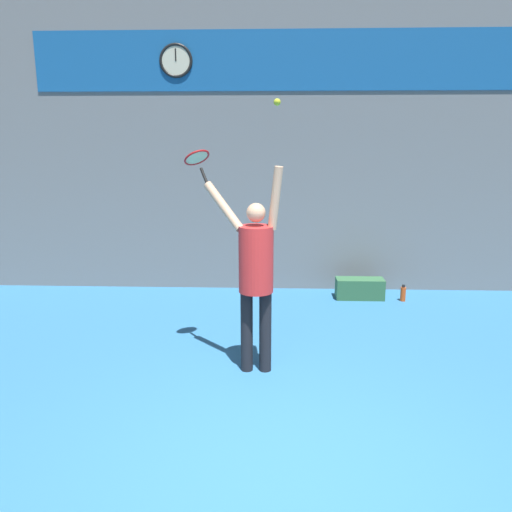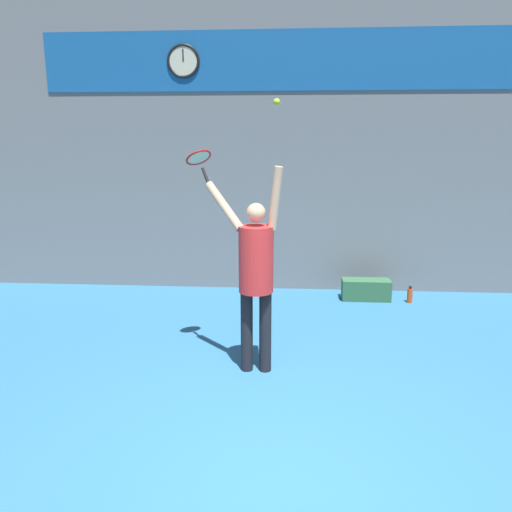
% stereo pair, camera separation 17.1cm
% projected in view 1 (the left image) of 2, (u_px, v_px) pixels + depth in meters
% --- Properties ---
extents(ground_plane, '(18.00, 18.00, 0.00)m').
position_uv_depth(ground_plane, '(289.00, 489.00, 3.55)').
color(ground_plane, teal).
extents(back_wall, '(18.00, 0.10, 5.00)m').
position_uv_depth(back_wall, '(283.00, 136.00, 7.91)').
color(back_wall, slate).
rests_on(back_wall, ground_plane).
extents(sponsor_banner, '(7.72, 0.02, 0.89)m').
position_uv_depth(sponsor_banner, '(284.00, 60.00, 7.60)').
color(sponsor_banner, '#195B9E').
extents(scoreboard_clock, '(0.52, 0.05, 0.52)m').
position_uv_depth(scoreboard_clock, '(176.00, 61.00, 7.65)').
color(scoreboard_clock, beige).
extents(tennis_player, '(0.87, 0.53, 2.18)m').
position_uv_depth(tennis_player, '(255.00, 269.00, 5.16)').
color(tennis_player, black).
rests_on(tennis_player, ground_plane).
extents(tennis_racket, '(0.38, 0.38, 0.37)m').
position_uv_depth(tennis_racket, '(197.00, 159.00, 5.35)').
color(tennis_racket, black).
extents(tennis_ball, '(0.07, 0.07, 0.07)m').
position_uv_depth(tennis_ball, '(277.00, 102.00, 4.67)').
color(tennis_ball, '#CCDB2D').
extents(water_bottle, '(0.08, 0.08, 0.26)m').
position_uv_depth(water_bottle, '(403.00, 294.00, 7.73)').
color(water_bottle, '#D84C19').
rests_on(water_bottle, ground_plane).
extents(equipment_bag, '(0.74, 0.31, 0.32)m').
position_uv_depth(equipment_bag, '(360.00, 288.00, 7.85)').
color(equipment_bag, '#33663F').
rests_on(equipment_bag, ground_plane).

